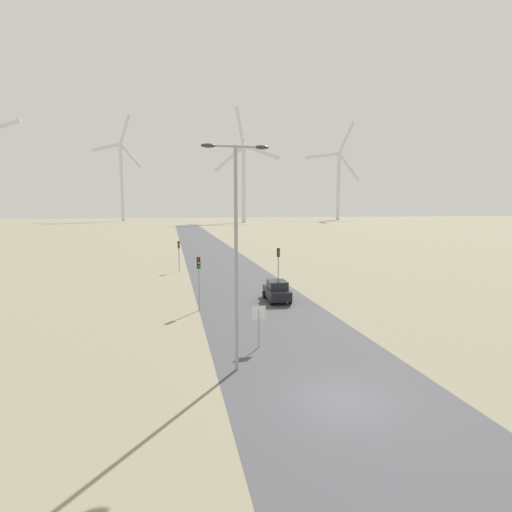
{
  "coord_description": "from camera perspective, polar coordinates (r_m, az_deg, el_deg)",
  "views": [
    {
      "loc": [
        -7.03,
        -15.07,
        8.22
      ],
      "look_at": [
        0.0,
        17.84,
        4.08
      ],
      "focal_mm": 28.0,
      "sensor_mm": 36.0,
      "label": 1
    }
  ],
  "objects": [
    {
      "name": "wind_turbine_right",
      "position": [
        260.31,
        11.72,
        10.82
      ],
      "size": [
        32.82,
        10.56,
        60.89
      ],
      "color": "silver",
      "rests_on": "ground"
    },
    {
      "name": "wind_turbine_center",
      "position": [
        213.87,
        -1.76,
        11.59
      ],
      "size": [
        33.56,
        10.37,
        59.74
      ],
      "color": "silver",
      "rests_on": "ground"
    },
    {
      "name": "streetlamp",
      "position": [
        19.47,
        -2.88,
        3.12
      ],
      "size": [
        3.29,
        0.32,
        11.18
      ],
      "color": "#93999E",
      "rests_on": "ground"
    },
    {
      "name": "wind_turbine_left",
      "position": [
        249.06,
        -18.63,
        11.01
      ],
      "size": [
        28.19,
        8.24,
        60.87
      ],
      "color": "silver",
      "rests_on": "ground"
    },
    {
      "name": "ground_plane",
      "position": [
        18.55,
        12.31,
        -19.46
      ],
      "size": [
        600.0,
        600.0,
        0.0
      ],
      "primitive_type": "plane",
      "color": "gray"
    },
    {
      "name": "car_approaching",
      "position": [
        35.16,
        3.01,
        -4.99
      ],
      "size": [
        2.02,
        4.19,
        1.83
      ],
      "color": "black",
      "rests_on": "ground"
    },
    {
      "name": "road_surface",
      "position": [
        63.99,
        -5.65,
        -0.39
      ],
      "size": [
        10.0,
        240.0,
        0.01
      ],
      "color": "#47474C",
      "rests_on": "ground"
    },
    {
      "name": "stop_sign_near",
      "position": [
        23.52,
        0.4,
        -8.93
      ],
      "size": [
        0.81,
        0.07,
        2.52
      ],
      "color": "#93999E",
      "rests_on": "ground"
    },
    {
      "name": "traffic_light_post_near_right",
      "position": [
        41.56,
        3.21,
        -0.33
      ],
      "size": [
        0.28,
        0.34,
        3.97
      ],
      "color": "#93999E",
      "rests_on": "ground"
    },
    {
      "name": "traffic_light_post_near_left",
      "position": [
        31.82,
        -8.19,
        -2.23
      ],
      "size": [
        0.28,
        0.34,
        4.31
      ],
      "color": "#93999E",
      "rests_on": "ground"
    },
    {
      "name": "traffic_light_post_mid_left",
      "position": [
        51.85,
        -10.97,
        0.95
      ],
      "size": [
        0.28,
        0.33,
        3.9
      ],
      "color": "#93999E",
      "rests_on": "ground"
    }
  ]
}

